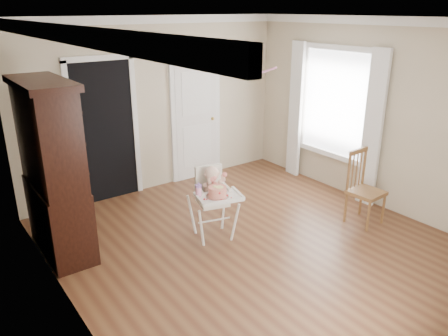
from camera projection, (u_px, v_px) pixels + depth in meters
floor at (258, 246)px, 5.47m from camera, size 5.00×5.00×0.00m
ceiling at (264, 18)px, 4.54m from camera, size 5.00×5.00×0.00m
wall_back at (157, 105)px, 6.90m from camera, size 4.50×0.00×4.50m
wall_left at (62, 187)px, 3.76m from camera, size 0.00×5.00×5.00m
wall_right at (380, 116)px, 6.25m from camera, size 0.00×5.00×5.00m
crown_molding at (264, 24)px, 4.56m from camera, size 4.50×5.00×0.12m
doorway at (105, 129)px, 6.47m from camera, size 1.06×0.05×2.22m
closet_door at (196, 119)px, 7.38m from camera, size 0.96×0.09×2.13m
window_right at (333, 111)px, 6.84m from camera, size 0.13×1.84×2.30m
high_chair at (213, 195)px, 5.48m from camera, size 0.69×0.79×0.96m
baby at (212, 184)px, 5.45m from camera, size 0.28×0.25×0.44m
cake at (218, 192)px, 5.23m from camera, size 0.28×0.28×0.13m
sippy_cup at (199, 190)px, 5.25m from camera, size 0.08×0.08×0.19m
china_cabinet at (53, 171)px, 5.02m from camera, size 0.55×1.24×2.09m
dining_chair at (364, 190)px, 5.93m from camera, size 0.44×0.44×1.02m
streamer at (235, 55)px, 5.13m from camera, size 0.10×0.49×0.15m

